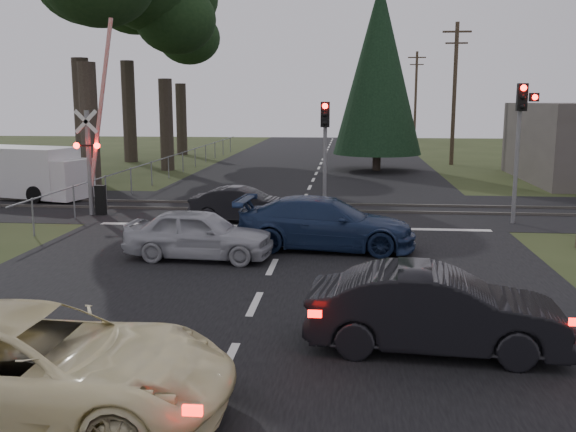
# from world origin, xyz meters

# --- Properties ---
(ground) EXTENTS (120.00, 120.00, 0.00)m
(ground) POSITION_xyz_m (0.00, 0.00, 0.00)
(ground) COLOR #2E3819
(ground) RESTS_ON ground
(road) EXTENTS (14.00, 100.00, 0.01)m
(road) POSITION_xyz_m (0.00, 10.00, 0.01)
(road) COLOR black
(road) RESTS_ON ground
(rail_corridor) EXTENTS (120.00, 8.00, 0.01)m
(rail_corridor) POSITION_xyz_m (0.00, 12.00, 0.01)
(rail_corridor) COLOR black
(rail_corridor) RESTS_ON ground
(stop_line) EXTENTS (13.00, 0.35, 0.00)m
(stop_line) POSITION_xyz_m (0.00, 8.20, 0.01)
(stop_line) COLOR silver
(stop_line) RESTS_ON ground
(rail_near) EXTENTS (120.00, 0.12, 0.10)m
(rail_near) POSITION_xyz_m (0.00, 11.20, 0.05)
(rail_near) COLOR #59544C
(rail_near) RESTS_ON ground
(rail_far) EXTENTS (120.00, 0.12, 0.10)m
(rail_far) POSITION_xyz_m (0.00, 12.80, 0.05)
(rail_far) COLOR #59544C
(rail_far) RESTS_ON ground
(crossing_signal) EXTENTS (1.62, 0.38, 6.96)m
(crossing_signal) POSITION_xyz_m (-7.27, 9.79, 2.06)
(crossing_signal) COLOR slate
(crossing_signal) RESTS_ON ground
(traffic_signal_right) EXTENTS (0.68, 0.48, 4.70)m
(traffic_signal_right) POSITION_xyz_m (7.55, 9.47, 3.31)
(traffic_signal_right) COLOR slate
(traffic_signal_right) RESTS_ON ground
(traffic_signal_center) EXTENTS (0.32, 0.48, 4.10)m
(traffic_signal_center) POSITION_xyz_m (1.00, 10.68, 2.81)
(traffic_signal_center) COLOR slate
(traffic_signal_center) RESTS_ON ground
(utility_pole_mid) EXTENTS (1.80, 0.26, 9.00)m
(utility_pole_mid) POSITION_xyz_m (8.50, 30.00, 4.73)
(utility_pole_mid) COLOR #4C3D2D
(utility_pole_mid) RESTS_ON ground
(utility_pole_far) EXTENTS (1.80, 0.26, 9.00)m
(utility_pole_far) POSITION_xyz_m (8.50, 55.00, 4.73)
(utility_pole_far) COLOR #4C3D2D
(utility_pole_far) RESTS_ON ground
(euc_tree_c) EXTENTS (6.00, 6.00, 13.20)m
(euc_tree_c) POSITION_xyz_m (-9.00, 25.00, 9.51)
(euc_tree_c) COLOR #473D33
(euc_tree_c) RESTS_ON ground
(euc_tree_e) EXTENTS (6.00, 6.00, 13.20)m
(euc_tree_e) POSITION_xyz_m (-11.00, 36.00, 9.51)
(euc_tree_e) COLOR #473D33
(euc_tree_e) RESTS_ON ground
(conifer_tree) EXTENTS (5.20, 5.20, 11.00)m
(conifer_tree) POSITION_xyz_m (3.50, 26.00, 5.99)
(conifer_tree) COLOR #473D33
(conifer_tree) RESTS_ON ground
(fence_left) EXTENTS (0.10, 36.00, 1.20)m
(fence_left) POSITION_xyz_m (-7.80, 22.50, 0.00)
(fence_left) COLOR slate
(fence_left) RESTS_ON ground
(cream_coupe) EXTENTS (5.36, 2.51, 1.48)m
(cream_coupe) POSITION_xyz_m (-2.19, -5.08, 0.74)
(cream_coupe) COLOR #F8EBB2
(cream_coupe) RESTS_ON ground
(dark_hatchback) EXTENTS (4.37, 1.81, 1.41)m
(dark_hatchback) POSITION_xyz_m (3.37, -2.18, 0.70)
(dark_hatchback) COLOR black
(dark_hatchback) RESTS_ON ground
(silver_car) EXTENTS (4.02, 1.84, 1.34)m
(silver_car) POSITION_xyz_m (-2.02, 3.69, 0.67)
(silver_car) COLOR #A9ABB1
(silver_car) RESTS_ON ground
(blue_sedan) EXTENTS (5.17, 2.45, 1.46)m
(blue_sedan) POSITION_xyz_m (1.26, 5.17, 0.73)
(blue_sedan) COLOR #19294D
(blue_sedan) RESTS_ON ground
(dark_car_far) EXTENTS (3.70, 1.48, 1.20)m
(dark_car_far) POSITION_xyz_m (-1.72, 8.95, 0.60)
(dark_car_far) COLOR black
(dark_car_far) RESTS_ON ground
(white_van) EXTENTS (5.94, 3.33, 2.20)m
(white_van) POSITION_xyz_m (-11.77, 13.39, 1.11)
(white_van) COLOR silver
(white_van) RESTS_ON ground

